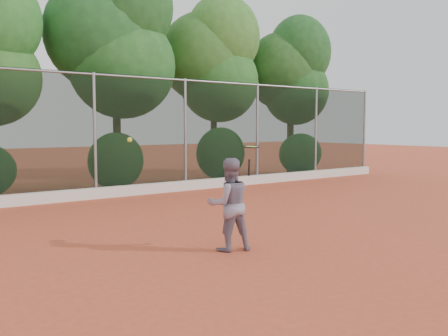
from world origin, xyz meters
TOP-DOWN VIEW (x-y plane):
  - ground at (0.00, 0.00)m, footprint 80.00×80.00m
  - concrete_curb at (0.00, 6.82)m, footprint 24.00×0.20m
  - tennis_player at (-0.64, 0.02)m, footprint 0.87×0.77m
  - chainlink_fence at (-0.00, 7.00)m, footprint 24.09×0.09m
  - foliage_backdrop at (-0.55, 8.98)m, footprint 23.70×3.63m
  - tennis_racket at (-0.24, -0.06)m, footprint 0.33×0.33m
  - tennis_ball_in_flight at (-2.62, -0.44)m, footprint 0.06×0.06m

SIDE VIEW (x-z plane):
  - ground at x=0.00m, z-range 0.00..0.00m
  - concrete_curb at x=0.00m, z-range 0.00..0.30m
  - tennis_player at x=-0.64m, z-range 0.00..1.51m
  - tennis_racket at x=-0.24m, z-range 1.39..1.90m
  - tennis_ball_in_flight at x=-2.62m, z-range 1.82..1.88m
  - chainlink_fence at x=0.00m, z-range 0.11..3.61m
  - foliage_backdrop at x=-0.55m, z-range 0.63..8.18m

